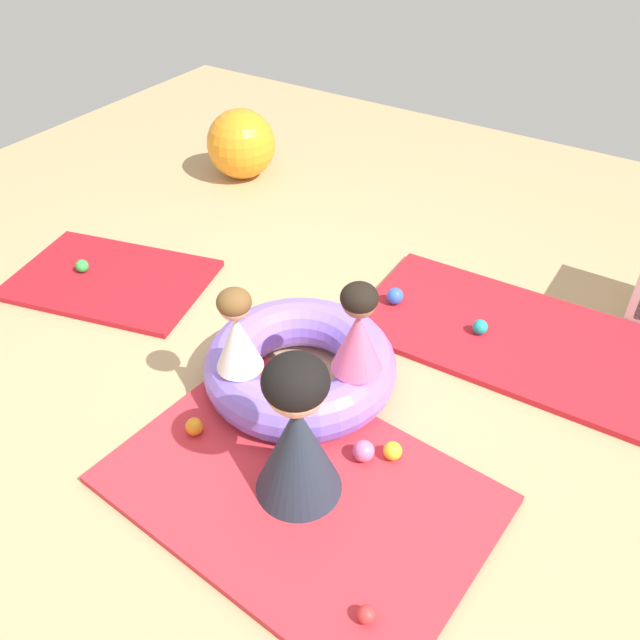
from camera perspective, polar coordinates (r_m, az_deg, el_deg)
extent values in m
plane|color=tan|center=(3.71, -2.73, -5.19)|extent=(8.00, 8.00, 0.00)
cube|color=red|center=(4.13, 15.81, -1.20)|extent=(1.77, 1.02, 0.04)
cube|color=#B21923|center=(4.65, -17.56, 3.34)|extent=(1.44, 1.13, 0.04)
cube|color=red|center=(3.19, -1.82, -14.35)|extent=(1.81, 1.31, 0.04)
torus|color=#8466E0|center=(3.59, -1.72, -3.91)|extent=(1.04, 1.04, 0.28)
cone|color=white|center=(3.29, -7.08, -1.88)|extent=(0.27, 0.27, 0.31)
sphere|color=#DBAD89|center=(3.15, -7.40, 1.31)|extent=(0.16, 0.16, 0.16)
ellipsoid|color=brown|center=(3.14, -7.42, 1.54)|extent=(0.17, 0.17, 0.13)
cone|color=#E5608E|center=(3.26, 3.24, -1.85)|extent=(0.34, 0.34, 0.34)
sphere|color=#936647|center=(3.10, 3.40, 1.67)|extent=(0.17, 0.17, 0.17)
ellipsoid|color=black|center=(3.09, 3.42, 1.92)|extent=(0.18, 0.18, 0.15)
cone|color=#232D3D|center=(2.97, -1.93, -11.04)|extent=(0.43, 0.43, 0.53)
sphere|color=#DBAD89|center=(2.69, -2.10, -5.70)|extent=(0.26, 0.26, 0.26)
ellipsoid|color=black|center=(2.67, -2.12, -5.30)|extent=(0.28, 0.28, 0.22)
sphere|color=blue|center=(4.18, 6.47, 2.06)|extent=(0.11, 0.11, 0.11)
sphere|color=teal|center=(4.04, 13.62, -0.60)|extent=(0.09, 0.09, 0.09)
sphere|color=orange|center=(3.41, -10.77, -9.00)|extent=(0.09, 0.09, 0.09)
sphere|color=pink|center=(3.24, 3.78, -11.19)|extent=(0.11, 0.11, 0.11)
sphere|color=green|center=(4.73, -19.80, 4.39)|extent=(0.09, 0.09, 0.09)
sphere|color=red|center=(2.80, 4.00, -23.98)|extent=(0.07, 0.07, 0.07)
sphere|color=yellow|center=(3.26, 6.27, -11.14)|extent=(0.09, 0.09, 0.09)
sphere|color=orange|center=(5.74, -6.81, 14.83)|extent=(0.57, 0.57, 0.57)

